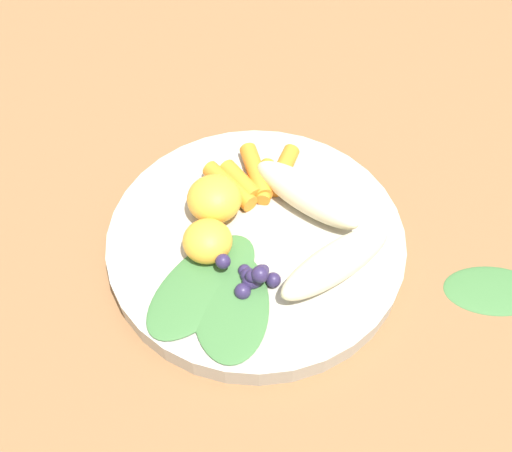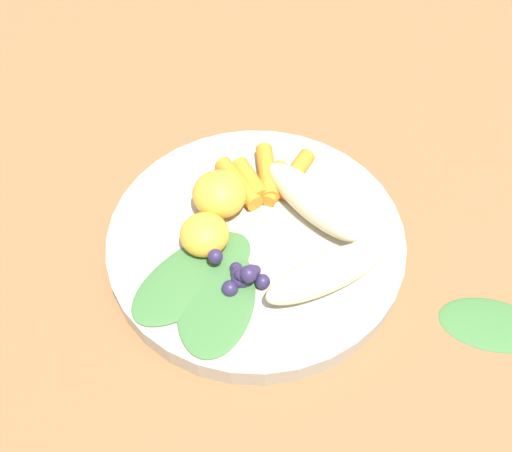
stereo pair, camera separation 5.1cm
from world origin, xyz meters
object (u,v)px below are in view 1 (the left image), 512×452
object	(u,v)px
bowl	(256,240)
orange_segment_near	(207,241)
banana_peeled_left	(306,194)
kale_leaf_stray	(494,289)
banana_peeled_right	(335,264)

from	to	relation	value
bowl	orange_segment_near	xyz separation A→B (m)	(-0.04, 0.02, 0.03)
banana_peeled_left	orange_segment_near	size ratio (longest dim) A/B	2.66
banana_peeled_left	kale_leaf_stray	bearing A→B (deg)	-165.36
banana_peeled_right	bowl	bearing A→B (deg)	109.52
bowl	banana_peeled_left	xyz separation A→B (m)	(0.05, -0.02, 0.03)
banana_peeled_left	bowl	bearing A→B (deg)	75.24
bowl	banana_peeled_right	bearing A→B (deg)	-91.76
banana_peeled_right	kale_leaf_stray	world-z (taller)	banana_peeled_right
bowl	kale_leaf_stray	xyz separation A→B (m)	(0.07, -0.20, -0.01)
banana_peeled_left	kale_leaf_stray	xyz separation A→B (m)	(0.02, -0.18, -0.04)
orange_segment_near	banana_peeled_right	bearing A→B (deg)	-69.82
bowl	orange_segment_near	size ratio (longest dim) A/B	6.25
bowl	kale_leaf_stray	world-z (taller)	bowl
kale_leaf_stray	banana_peeled_right	bearing A→B (deg)	-179.86
banana_peeled_left	kale_leaf_stray	world-z (taller)	banana_peeled_left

